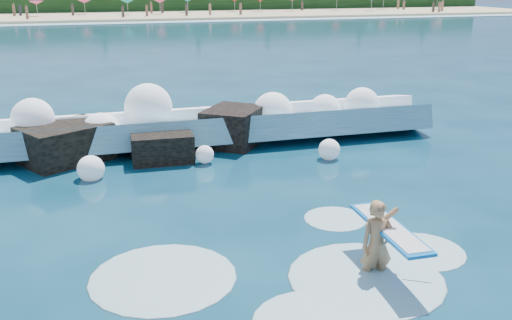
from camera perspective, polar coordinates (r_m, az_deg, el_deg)
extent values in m
plane|color=#082E40|center=(13.02, -3.92, -8.20)|extent=(200.00, 200.00, 0.00)
cube|color=tan|center=(89.66, -15.08, 13.70)|extent=(140.00, 20.00, 0.40)
cube|color=silver|center=(78.70, -14.80, 13.11)|extent=(140.00, 5.00, 0.08)
cube|color=teal|center=(20.28, -6.93, 2.67)|extent=(18.08, 2.75, 1.51)
cube|color=white|center=(20.94, -7.34, 4.41)|extent=(18.08, 1.27, 0.70)
cube|color=black|center=(19.44, -18.50, 1.31)|extent=(3.23, 2.99, 1.41)
cube|color=black|center=(18.79, -9.39, 1.11)|extent=(1.99, 1.57, 1.08)
cube|color=black|center=(20.35, -2.27, 3.07)|extent=(2.68, 2.77, 1.52)
imported|color=#A3734C|center=(11.70, 12.00, -8.37)|extent=(0.72, 0.51, 1.87)
cube|color=blue|center=(11.73, 13.20, -6.65)|extent=(0.66, 2.58, 0.06)
cube|color=silver|center=(11.72, 13.21, -6.58)|extent=(0.54, 2.36, 0.06)
cylinder|color=black|center=(10.95, 15.76, -11.59)|extent=(0.01, 0.91, 0.43)
sphere|color=white|center=(20.10, -21.41, 3.81)|extent=(1.40, 1.40, 1.40)
sphere|color=white|center=(19.74, -15.21, 2.69)|extent=(1.31, 1.31, 1.31)
sphere|color=white|center=(20.50, -10.71, 5.21)|extent=(1.68, 1.68, 1.68)
sphere|color=white|center=(20.50, -3.43, 3.44)|extent=(0.88, 0.88, 0.88)
sphere|color=white|center=(21.11, 1.70, 4.80)|extent=(1.49, 1.49, 1.49)
sphere|color=white|center=(21.92, 6.91, 4.98)|extent=(1.20, 1.20, 1.20)
sphere|color=white|center=(22.12, 10.54, 5.47)|extent=(1.30, 1.30, 1.30)
sphere|color=white|center=(17.53, -16.19, -0.86)|extent=(0.81, 0.81, 0.81)
sphere|color=white|center=(18.26, -5.15, 0.56)|extent=(0.59, 0.59, 0.59)
sphere|color=white|center=(18.81, 7.33, 1.02)|extent=(0.71, 0.71, 0.71)
ellipsoid|color=silver|center=(11.78, 10.92, -11.49)|extent=(3.13, 3.13, 0.16)
ellipsoid|color=silver|center=(13.11, 16.22, -8.74)|extent=(1.90, 1.90, 0.09)
ellipsoid|color=silver|center=(11.74, -9.28, -11.52)|extent=(2.96, 2.96, 0.15)
ellipsoid|color=silver|center=(14.33, 7.94, -5.83)|extent=(1.57, 1.57, 0.08)
cone|color=#DA4073|center=(89.72, -21.12, 14.46)|extent=(2.00, 2.00, 0.50)
cone|color=#DA4073|center=(91.97, -16.80, 14.93)|extent=(2.00, 2.00, 0.50)
cone|color=#14827D|center=(89.73, -12.75, 15.19)|extent=(2.00, 2.00, 0.50)
cone|color=#DA4073|center=(90.47, -9.60, 15.39)|extent=(2.00, 2.00, 0.50)
cone|color=#14827D|center=(94.35, -6.86, 15.59)|extent=(2.00, 2.00, 0.50)
cone|color=red|center=(95.96, -2.16, 15.74)|extent=(2.00, 2.00, 0.50)
cone|color=red|center=(95.55, 0.44, 15.74)|extent=(2.00, 2.00, 0.50)
cube|color=brown|center=(85.38, -10.86, 14.43)|extent=(0.35, 0.22, 1.45)
cube|color=#3F332D|center=(95.21, 4.49, 15.05)|extent=(0.35, 0.22, 1.62)
cube|color=#8C664C|center=(89.90, -13.81, 14.41)|extent=(0.35, 0.22, 1.49)
cube|color=#262633|center=(104.71, 14.57, 14.80)|extent=(0.35, 0.22, 1.60)
cube|color=brown|center=(93.22, -22.99, 13.64)|extent=(0.35, 0.22, 1.44)
cube|color=#3F332D|center=(84.84, 1.35, 14.52)|extent=(0.35, 0.22, 1.53)
cube|color=#8C664C|center=(88.12, -16.28, 14.13)|extent=(0.35, 0.22, 1.38)
cube|color=brown|center=(87.76, -15.36, 14.26)|extent=(0.35, 0.22, 1.59)
cube|color=#3F332D|center=(100.64, 8.06, 15.02)|extent=(0.35, 0.22, 1.39)
cube|color=#8C664C|center=(87.09, 5.61, 14.49)|extent=(0.35, 0.22, 1.41)
cube|color=#262633|center=(93.55, -14.17, 14.47)|extent=(0.35, 0.22, 1.38)
cube|color=#3F332D|center=(90.70, 4.24, 14.88)|extent=(0.35, 0.22, 1.47)
cube|color=#262633|center=(101.43, 11.24, 14.89)|extent=(0.35, 0.22, 1.44)
cube|color=brown|center=(93.85, 9.00, 14.79)|extent=(0.35, 0.22, 1.39)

